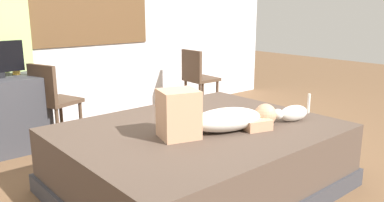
{
  "coord_description": "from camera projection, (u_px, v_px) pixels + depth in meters",
  "views": [
    {
      "loc": [
        -1.97,
        -2.08,
        1.41
      ],
      "look_at": [
        0.03,
        0.24,
        0.66
      ],
      "focal_mm": 36.39,
      "sensor_mm": 36.0,
      "label": 1
    }
  ],
  "objects": [
    {
      "name": "person_lying",
      "position": [
        215.0,
        117.0,
        2.82
      ],
      "size": [
        0.93,
        0.49,
        0.34
      ],
      "color": "silver",
      "rests_on": "bed"
    },
    {
      "name": "ground_plane",
      "position": [
        209.0,
        187.0,
        3.11
      ],
      "size": [
        16.0,
        16.0,
        0.0
      ],
      "primitive_type": "plane",
      "color": "brown"
    },
    {
      "name": "chair_spare",
      "position": [
        197.0,
        76.0,
        5.18
      ],
      "size": [
        0.39,
        0.39,
        0.86
      ],
      "color": "#4C3828",
      "rests_on": "ground"
    },
    {
      "name": "chair_by_desk",
      "position": [
        52.0,
        98.0,
        3.93
      ],
      "size": [
        0.48,
        0.48,
        0.86
      ],
      "color": "#4C3828",
      "rests_on": "ground"
    },
    {
      "name": "curtain_left",
      "position": [
        6.0,
        17.0,
        3.95
      ],
      "size": [
        0.44,
        0.06,
        2.62
      ],
      "primitive_type": "cube",
      "color": "#ADCC75",
      "rests_on": "ground"
    },
    {
      "name": "bed",
      "position": [
        199.0,
        158.0,
        3.04
      ],
      "size": [
        2.08,
        1.65,
        0.51
      ],
      "color": "#38383D",
      "rests_on": "ground"
    },
    {
      "name": "cat",
      "position": [
        292.0,
        113.0,
        3.11
      ],
      "size": [
        0.35,
        0.17,
        0.21
      ],
      "color": "silver",
      "rests_on": "bed"
    },
    {
      "name": "cup",
      "position": [
        16.0,
        71.0,
        3.92
      ],
      "size": [
        0.07,
        0.07,
        0.08
      ],
      "primitive_type": "cylinder",
      "color": "gold",
      "rests_on": "desk"
    },
    {
      "name": "back_wall_with_window",
      "position": [
        73.0,
        2.0,
        4.49
      ],
      "size": [
        6.4,
        0.14,
        2.9
      ],
      "color": "silver",
      "rests_on": "ground"
    }
  ]
}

